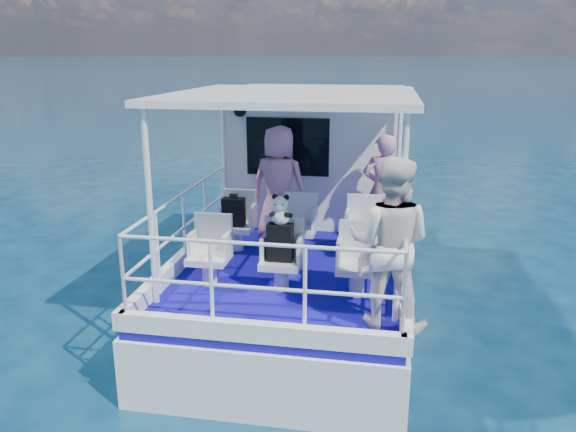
% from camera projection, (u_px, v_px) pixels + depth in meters
% --- Properties ---
extents(ground, '(2000.00, 2000.00, 0.00)m').
position_uv_depth(ground, '(296.00, 317.00, 8.08)').
color(ground, '#08253E').
rests_on(ground, ground).
extents(hull, '(3.00, 7.00, 1.60)m').
position_uv_depth(hull, '(306.00, 289.00, 9.02)').
color(hull, white).
rests_on(hull, ground).
extents(deck, '(2.90, 6.90, 0.10)m').
position_uv_depth(deck, '(306.00, 239.00, 8.79)').
color(deck, '#120989').
rests_on(deck, hull).
extents(cabin, '(2.85, 2.00, 2.20)m').
position_uv_depth(cabin, '(318.00, 153.00, 9.70)').
color(cabin, white).
rests_on(cabin, deck).
extents(canopy, '(3.00, 3.20, 0.08)m').
position_uv_depth(canopy, '(294.00, 95.00, 7.02)').
color(canopy, white).
rests_on(canopy, cabin).
extents(canopy_posts, '(2.77, 2.97, 2.20)m').
position_uv_depth(canopy_posts, '(293.00, 185.00, 7.29)').
color(canopy_posts, white).
rests_on(canopy_posts, deck).
extents(railings, '(2.84, 3.59, 1.00)m').
position_uv_depth(railings, '(289.00, 237.00, 7.14)').
color(railings, white).
rests_on(railings, deck).
extents(seat_port_fwd, '(0.48, 0.46, 0.38)m').
position_uv_depth(seat_port_fwd, '(237.00, 237.00, 8.12)').
color(seat_port_fwd, silver).
rests_on(seat_port_fwd, deck).
extents(seat_center_fwd, '(0.48, 0.46, 0.38)m').
position_uv_depth(seat_center_fwd, '(298.00, 241.00, 7.96)').
color(seat_center_fwd, silver).
rests_on(seat_center_fwd, deck).
extents(seat_stbd_fwd, '(0.48, 0.46, 0.38)m').
position_uv_depth(seat_stbd_fwd, '(362.00, 244.00, 7.81)').
color(seat_stbd_fwd, silver).
rests_on(seat_stbd_fwd, deck).
extents(seat_port_aft, '(0.48, 0.46, 0.38)m').
position_uv_depth(seat_port_aft, '(210.00, 270.00, 6.89)').
color(seat_port_aft, silver).
rests_on(seat_port_aft, deck).
extents(seat_center_aft, '(0.48, 0.46, 0.38)m').
position_uv_depth(seat_center_aft, '(281.00, 275.00, 6.73)').
color(seat_center_aft, silver).
rests_on(seat_center_aft, deck).
extents(seat_stbd_aft, '(0.48, 0.46, 0.38)m').
position_uv_depth(seat_stbd_aft, '(357.00, 280.00, 6.58)').
color(seat_stbd_aft, silver).
rests_on(seat_stbd_aft, deck).
extents(passenger_port_fwd, '(0.73, 0.58, 1.75)m').
position_uv_depth(passenger_port_fwd, '(279.00, 185.00, 8.30)').
color(passenger_port_fwd, pink).
rests_on(passenger_port_fwd, deck).
extents(passenger_stbd_fwd, '(0.64, 0.46, 1.64)m').
position_uv_depth(passenger_stbd_fwd, '(383.00, 189.00, 8.28)').
color(passenger_stbd_fwd, pink).
rests_on(passenger_stbd_fwd, deck).
extents(passenger_stbd_aft, '(0.98, 0.82, 1.79)m').
position_uv_depth(passenger_stbd_aft, '(390.00, 243.00, 5.68)').
color(passenger_stbd_aft, silver).
rests_on(passenger_stbd_aft, deck).
extents(backpack_port, '(0.31, 0.17, 0.41)m').
position_uv_depth(backpack_port, '(234.00, 212.00, 7.96)').
color(backpack_port, black).
rests_on(backpack_port, seat_port_fwd).
extents(backpack_center, '(0.30, 0.17, 0.45)m').
position_uv_depth(backpack_center, '(280.00, 242.00, 6.60)').
color(backpack_center, black).
rests_on(backpack_center, seat_center_aft).
extents(compact_camera, '(0.11, 0.06, 0.06)m').
position_uv_depth(compact_camera, '(234.00, 196.00, 7.89)').
color(compact_camera, black).
rests_on(compact_camera, backpack_port).
extents(panda, '(0.23, 0.19, 0.36)m').
position_uv_depth(panda, '(281.00, 210.00, 6.49)').
color(panda, silver).
rests_on(panda, backpack_center).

